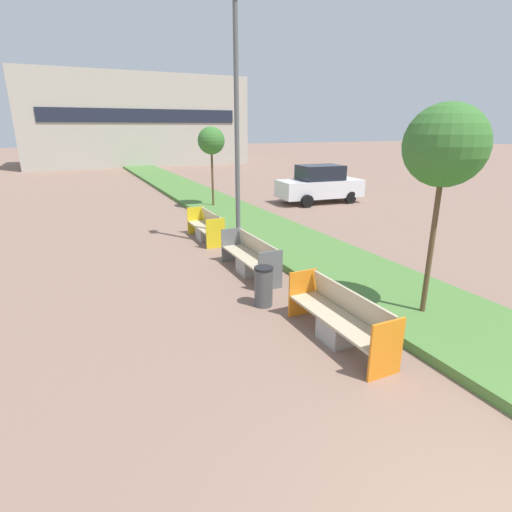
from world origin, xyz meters
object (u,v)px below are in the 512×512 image
bench_orange_frame (340,321)px  bench_yellow_frame (206,229)px  street_lamp_post (237,112)px  sapling_tree_far (211,141)px  sapling_tree_near (445,146)px  litter_bin (264,286)px  parked_car_distant (320,184)px  bench_grey_frame (251,260)px

bench_orange_frame → bench_yellow_frame: (-0.00, 7.43, -0.01)m
bench_yellow_frame → street_lamp_post: size_ratio=0.29×
bench_orange_frame → street_lamp_post: street_lamp_post is taller
sapling_tree_far → sapling_tree_near: bearing=-90.0°
bench_yellow_frame → sapling_tree_near: sapling_tree_near is taller
litter_bin → street_lamp_post: size_ratio=0.12×
bench_yellow_frame → litter_bin: bench_yellow_frame is taller
sapling_tree_far → parked_car_distant: 5.85m
street_lamp_post → sapling_tree_far: bearing=77.7°
bench_yellow_frame → street_lamp_post: (0.61, -1.34, 3.67)m
bench_yellow_frame → sapling_tree_near: 8.24m
bench_orange_frame → bench_yellow_frame: bearing=90.0°
sapling_tree_near → parked_car_distant: sapling_tree_near is taller
litter_bin → sapling_tree_near: bearing=-36.6°
bench_orange_frame → street_lamp_post: bearing=84.3°
bench_grey_frame → parked_car_distant: size_ratio=0.56×
litter_bin → sapling_tree_near: 4.30m
bench_grey_frame → bench_yellow_frame: same height
bench_yellow_frame → litter_bin: bearing=-95.8°
bench_orange_frame → sapling_tree_near: bearing=-0.1°
bench_grey_frame → parked_car_distant: bearing=47.1°
parked_car_distant → litter_bin: bearing=-124.3°
bench_grey_frame → sapling_tree_near: (2.00, -3.81, 2.93)m
street_lamp_post → sapling_tree_near: 6.29m
sapling_tree_far → parked_car_distant: (5.41, -0.68, -2.14)m
bench_grey_frame → sapling_tree_near: sapling_tree_near is taller
bench_yellow_frame → street_lamp_post: street_lamp_post is taller
bench_grey_frame → sapling_tree_far: 9.28m
bench_grey_frame → litter_bin: (-0.56, -1.91, 0.06)m
sapling_tree_far → bench_grey_frame: bearing=-103.0°
bench_orange_frame → street_lamp_post: (0.61, 6.09, 3.66)m
street_lamp_post → sapling_tree_near: street_lamp_post is taller
sapling_tree_near → parked_car_distant: size_ratio=0.94×
sapling_tree_far → street_lamp_post: bearing=-102.3°
bench_yellow_frame → parked_car_distant: size_ratio=0.50×
bench_grey_frame → bench_yellow_frame: 3.62m
bench_yellow_frame → parked_car_distant: parked_car_distant is taller
litter_bin → sapling_tree_far: sapling_tree_far is taller
litter_bin → street_lamp_post: 5.65m
bench_yellow_frame → litter_bin: 5.56m
bench_orange_frame → litter_bin: bearing=106.5°
bench_grey_frame → litter_bin: size_ratio=2.82×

